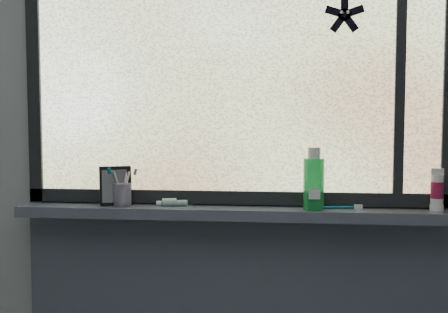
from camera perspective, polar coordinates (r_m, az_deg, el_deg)
wall_back at (r=1.90m, az=1.18°, el=1.40°), size 3.00×0.01×2.50m
windowsill at (r=1.85m, az=0.98°, el=-6.44°), size 1.62×0.14×0.04m
window_pane at (r=1.89m, az=1.14°, el=9.90°), size 1.50×0.01×1.00m
frame_bottom at (r=1.89m, az=1.11°, el=-4.70°), size 1.60×0.03×0.05m
frame_left at (r=2.09m, az=-20.81°, el=9.05°), size 0.05×0.03×1.10m
frame_mullion at (r=1.93m, az=19.46°, el=9.56°), size 0.03×0.03×1.00m
starfish_sticker at (r=1.91m, az=13.60°, el=15.48°), size 0.15×0.02×0.15m
vanity_mirror at (r=1.93m, az=-12.30°, el=-3.29°), size 0.13×0.10×0.15m
toothpaste_tube at (r=1.88m, az=-5.75°, el=-5.21°), size 0.17×0.06×0.03m
toothbrush_cup at (r=1.91m, az=-11.53°, el=-4.32°), size 0.08×0.08×0.09m
toothbrush_lying at (r=1.85m, az=11.93°, el=-5.64°), size 0.23×0.06×0.02m
mouthwash_bottle at (r=1.81m, az=10.22°, el=-2.52°), size 0.09×0.09×0.18m
cream_tube at (r=1.92m, az=23.18°, el=-3.35°), size 0.05×0.05×0.11m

